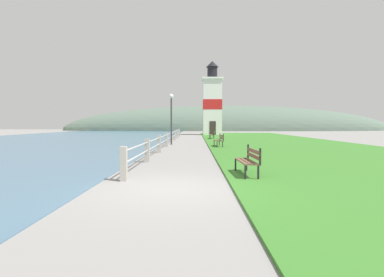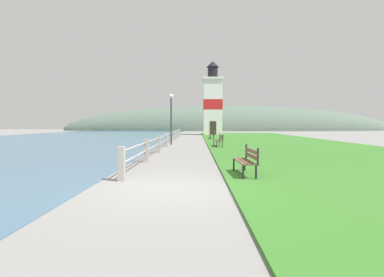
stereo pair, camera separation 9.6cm
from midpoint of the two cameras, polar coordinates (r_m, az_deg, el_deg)
ground_plane at (r=7.61m, az=-4.37°, el=-9.53°), size 160.00×160.00×0.00m
grass_verge at (r=26.16m, az=15.88°, el=-0.78°), size 12.00×53.35×0.06m
water_strip at (r=29.20m, az=-29.53°, el=-0.72°), size 24.00×85.36×0.01m
seawall_railing at (r=23.14m, az=-4.51°, el=0.20°), size 0.18×29.41×0.99m
park_bench_near at (r=9.42m, az=10.50°, el=-3.88°), size 0.54×1.64×0.94m
park_bench_midway at (r=20.86m, az=5.12°, el=-0.18°), size 0.56×1.81×0.94m
park_bench_far at (r=31.75m, az=3.86°, el=0.86°), size 0.67×1.97×0.94m
lighthouse at (r=44.01m, az=3.81°, el=6.74°), size 3.05×3.05×10.71m
lamp_post at (r=23.51m, az=-4.08°, el=5.53°), size 0.36×0.36×3.96m
distant_hillside at (r=73.36m, az=6.40°, el=1.54°), size 80.00×16.00×12.00m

